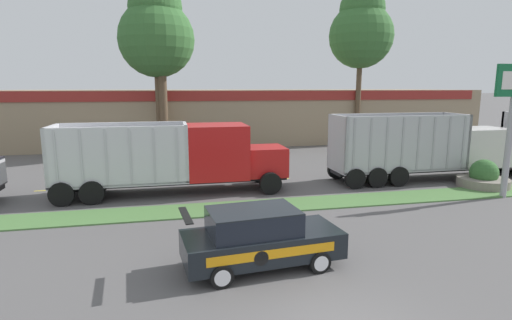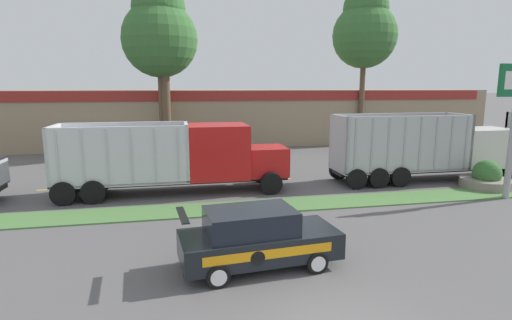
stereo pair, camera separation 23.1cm
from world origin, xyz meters
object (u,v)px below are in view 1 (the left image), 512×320
(dump_truck_far_right, at_px, (451,151))
(stone_planter, at_px, (483,178))
(dump_truck_mid, at_px, (197,158))
(rally_car, at_px, (259,238))

(dump_truck_far_right, xyz_separation_m, stone_planter, (0.31, -2.22, -1.09))
(dump_truck_mid, height_order, dump_truck_far_right, dump_truck_far_right)
(stone_planter, bearing_deg, rally_car, -153.61)
(dump_truck_mid, xyz_separation_m, stone_planter, (14.44, -2.23, -1.21))
(rally_car, relative_size, stone_planter, 1.86)
(dump_truck_far_right, height_order, stone_planter, dump_truck_far_right)
(dump_truck_far_right, bearing_deg, stone_planter, -81.95)
(rally_car, bearing_deg, stone_planter, 26.39)
(rally_car, bearing_deg, dump_truck_mid, 97.42)
(rally_car, xyz_separation_m, stone_planter, (13.29, 6.60, -0.39))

